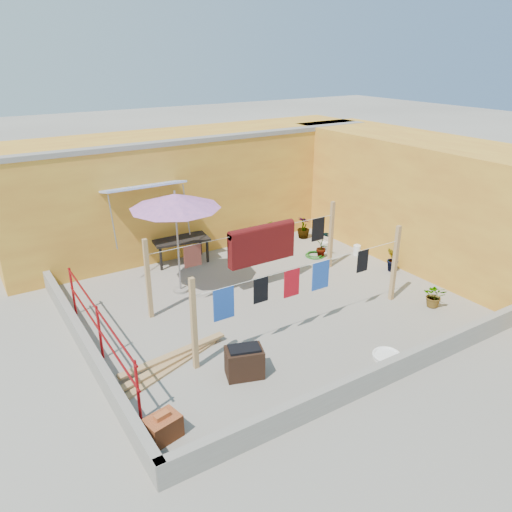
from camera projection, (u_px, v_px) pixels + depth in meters
name	position (u px, v px, depth m)	size (l,w,h in m)	color
ground	(268.00, 302.00, 11.43)	(80.00, 80.00, 0.00)	#9E998E
wall_back	(194.00, 187.00, 14.72)	(11.00, 3.27, 3.21)	gold
wall_right	(429.00, 201.00, 13.39)	(2.40, 9.00, 3.20)	gold
parapet_front	(383.00, 374.00, 8.56)	(8.30, 0.16, 0.44)	gray
parapet_left	(87.00, 347.00, 9.33)	(0.16, 7.30, 0.44)	gray
red_railing	(99.00, 325.00, 9.10)	(0.05, 4.20, 1.10)	#A21015
clothesline_rig	(265.00, 250.00, 11.57)	(5.09, 2.35, 1.80)	tan
patio_umbrella	(175.00, 202.00, 11.11)	(2.73, 2.73, 2.48)	gray
outdoor_table	(181.00, 241.00, 13.35)	(1.55, 0.92, 0.69)	black
brick_stack	(163.00, 427.00, 7.39)	(0.58, 0.47, 0.44)	#9A4923
lumber_pile	(173.00, 361.00, 9.16)	(2.35, 0.96, 0.14)	tan
brazier	(244.00, 362.00, 8.77)	(0.75, 0.62, 0.58)	#301D12
white_basin	(387.00, 356.00, 9.36)	(0.55, 0.55, 0.09)	white
water_jug_a	(325.00, 247.00, 14.24)	(0.21, 0.21, 0.33)	white
water_jug_b	(357.00, 250.00, 14.01)	(0.21, 0.21, 0.33)	white
green_hose	(315.00, 255.00, 13.97)	(0.54, 0.54, 0.08)	#1B6717
plant_back_a	(257.00, 236.00, 14.25)	(0.78, 0.67, 0.86)	#225518
plant_back_b	(304.00, 227.00, 15.20)	(0.38, 0.38, 0.68)	#225518
plant_right_a	(322.00, 243.00, 13.77)	(0.45, 0.30, 0.85)	#225518
plant_right_b	(393.00, 260.00, 12.89)	(0.37, 0.29, 0.66)	#225518
plant_right_c	(435.00, 296.00, 11.14)	(0.49, 0.43, 0.55)	#225518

